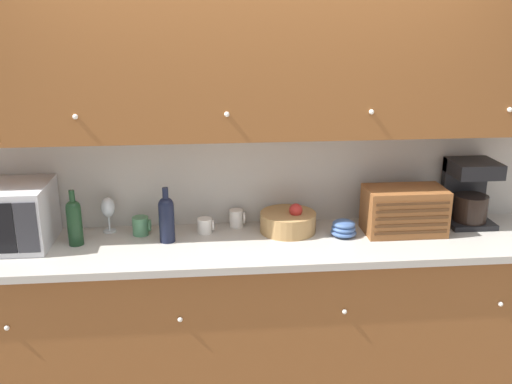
{
  "coord_description": "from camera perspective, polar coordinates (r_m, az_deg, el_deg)",
  "views": [
    {
      "loc": [
        -0.28,
        -3.17,
        2.11
      ],
      "look_at": [
        0.0,
        -0.21,
        1.16
      ],
      "focal_mm": 40.0,
      "sensor_mm": 36.0,
      "label": 1
    }
  ],
  "objects": [
    {
      "name": "second_wine_bottle",
      "position": [
        3.1,
        -8.94,
        -2.51
      ],
      "size": [
        0.08,
        0.08,
        0.31
      ],
      "color": "black",
      "rests_on": "counter_unit"
    },
    {
      "name": "microwave",
      "position": [
        3.3,
        -23.95,
        -2.15
      ],
      "size": [
        0.49,
        0.41,
        0.33
      ],
      "color": "silver",
      "rests_on": "counter_unit"
    },
    {
      "name": "ground_plane",
      "position": [
        3.82,
        -0.31,
        -15.89
      ],
      "size": [
        24.0,
        24.0,
        0.0
      ],
      "primitive_type": "plane",
      "color": "slate"
    },
    {
      "name": "fruit_basket",
      "position": [
        3.24,
        3.24,
        -2.97
      ],
      "size": [
        0.32,
        0.32,
        0.17
      ],
      "color": "#A87F4C",
      "rests_on": "counter_unit"
    },
    {
      "name": "bowl_stack_on_counter",
      "position": [
        3.21,
        8.76,
        -3.62
      ],
      "size": [
        0.14,
        0.14,
        0.09
      ],
      "color": "#3D5B93",
      "rests_on": "counter_unit"
    },
    {
      "name": "wine_glass",
      "position": [
        3.31,
        -14.58,
        -1.61
      ],
      "size": [
        0.08,
        0.08,
        0.2
      ],
      "color": "silver",
      "rests_on": "counter_unit"
    },
    {
      "name": "backsplash_panel",
      "position": [
        3.31,
        -0.34,
        1.53
      ],
      "size": [
        3.37,
        0.01,
        0.56
      ],
      "color": "#B7B2A8",
      "rests_on": "counter_unit"
    },
    {
      "name": "bread_box",
      "position": [
        3.3,
        14.59,
        -1.8
      ],
      "size": [
        0.44,
        0.25,
        0.26
      ],
      "color": "brown",
      "rests_on": "counter_unit"
    },
    {
      "name": "coffee_maker",
      "position": [
        3.55,
        20.52,
        0.02
      ],
      "size": [
        0.26,
        0.25,
        0.38
      ],
      "color": "black",
      "rests_on": "counter_unit"
    },
    {
      "name": "counter_unit",
      "position": [
        3.32,
        0.15,
        -12.18
      ],
      "size": [
        3.39,
        0.64,
        0.91
      ],
      "color": "brown",
      "rests_on": "ground_plane"
    },
    {
      "name": "mug_patterned_third",
      "position": [
        3.31,
        -1.93,
        -2.63
      ],
      "size": [
        0.09,
        0.08,
        0.1
      ],
      "color": "silver",
      "rests_on": "counter_unit"
    },
    {
      "name": "mug",
      "position": [
        3.25,
        -11.4,
        -3.34
      ],
      "size": [
        0.1,
        0.09,
        0.1
      ],
      "color": "#4C845B",
      "rests_on": "counter_unit"
    },
    {
      "name": "wine_bottle",
      "position": [
        3.18,
        -17.71,
        -2.7
      ],
      "size": [
        0.08,
        0.08,
        0.3
      ],
      "color": "#19381E",
      "rests_on": "counter_unit"
    },
    {
      "name": "upper_cabinets",
      "position": [
        3.04,
        3.12,
        13.32
      ],
      "size": [
        3.37,
        0.36,
        0.83
      ],
      "color": "brown",
      "rests_on": "backsplash_panel"
    },
    {
      "name": "mug_blue_second",
      "position": [
        3.23,
        -5.1,
        -3.37
      ],
      "size": [
        0.09,
        0.08,
        0.09
      ],
      "color": "silver",
      "rests_on": "counter_unit"
    },
    {
      "name": "wall_back",
      "position": [
        3.32,
        -0.39,
        3.49
      ],
      "size": [
        5.77,
        0.06,
        2.6
      ],
      "color": "beige",
      "rests_on": "ground_plane"
    }
  ]
}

